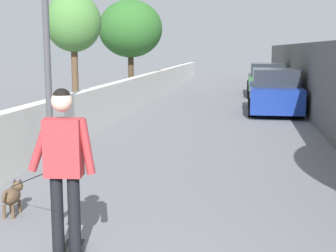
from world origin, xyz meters
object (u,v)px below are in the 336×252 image
at_px(person_skateboarder, 64,159).
at_px(car_far, 266,80).
at_px(car_near, 274,92).
at_px(dog, 13,195).
at_px(tree_left_distant, 130,29).
at_px(tree_left_near, 73,23).

xyz_separation_m(person_skateboarder, car_far, (19.00, -2.89, -0.41)).
distance_m(person_skateboarder, car_near, 12.97).
relative_size(person_skateboarder, car_far, 0.42).
relative_size(dog, car_near, 0.39).
relative_size(tree_left_distant, dog, 2.79).
bearing_deg(person_skateboarder, tree_left_distant, 10.99).
bearing_deg(person_skateboarder, dog, 44.51).
height_order(person_skateboarder, car_far, person_skateboarder).
xyz_separation_m(person_skateboarder, car_near, (12.64, -2.89, -0.41)).
xyz_separation_m(tree_left_distant, car_near, (-4.14, -6.14, -2.38)).
bearing_deg(tree_left_distant, car_far, -70.18).
distance_m(person_skateboarder, dog, 1.98).
height_order(tree_left_distant, car_far, tree_left_distant).
bearing_deg(car_far, dog, 166.87).
bearing_deg(tree_left_near, tree_left_distant, -4.66).
relative_size(person_skateboarder, car_near, 0.44).
relative_size(tree_left_near, car_near, 1.00).
relative_size(tree_left_distant, car_near, 1.08).
height_order(tree_left_near, person_skateboarder, tree_left_near).
xyz_separation_m(tree_left_near, car_far, (8.21, -6.63, -2.33)).
bearing_deg(dog, car_near, -19.99).
xyz_separation_m(tree_left_distant, dog, (-15.51, -2.01, -2.82)).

